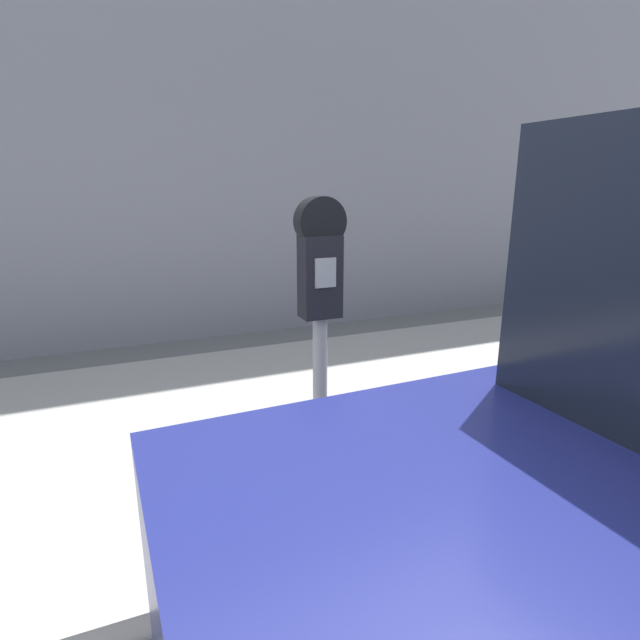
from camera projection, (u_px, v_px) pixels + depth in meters
name	position (u px, v px, depth m)	size (l,w,h in m)	color
sidewalk	(291.00, 416.00, 3.43)	(24.00, 2.80, 0.12)	#9E9B96
building_facade	(203.00, 19.00, 4.77)	(24.00, 0.30, 6.26)	gray
parking_meter	(320.00, 300.00, 2.22)	(0.21, 0.12, 1.44)	gray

